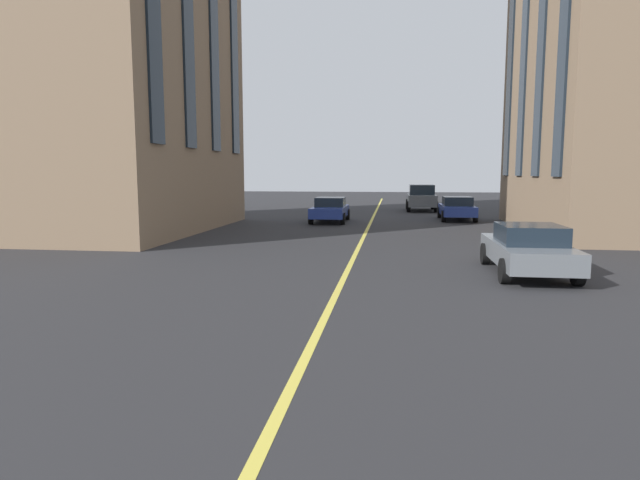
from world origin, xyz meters
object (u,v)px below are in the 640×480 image
object	(u,v)px
car_grey_far	(528,249)
car_blue_oncoming	(457,208)
car_blue_near	(330,209)
car_grey_parked_a	(421,197)

from	to	relation	value
car_grey_far	car_blue_oncoming	xyz separation A→B (m)	(17.02, 0.00, 0.00)
car_blue_near	car_grey_far	bearing A→B (deg)	-154.28
car_grey_parked_a	car_blue_oncoming	size ratio (longest dim) A/B	1.07
car_blue_near	car_blue_oncoming	distance (m)	7.48
car_blue_oncoming	car_grey_far	bearing A→B (deg)	180.00
car_grey_far	car_blue_oncoming	world-z (taller)	same
car_blue_near	car_blue_oncoming	xyz separation A→B (m)	(2.13, -7.17, 0.00)
car_grey_parked_a	car_blue_near	world-z (taller)	car_grey_parked_a
car_grey_parked_a	car_blue_near	xyz separation A→B (m)	(-9.75, 5.50, -0.27)
car_grey_far	car_grey_parked_a	bearing A→B (deg)	3.88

